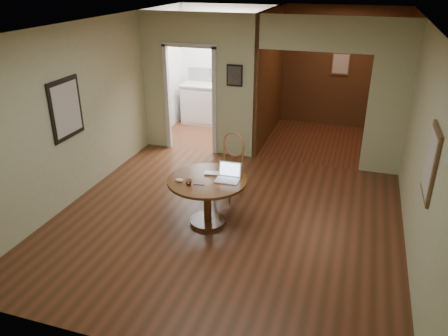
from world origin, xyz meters
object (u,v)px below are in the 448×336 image
(chair, at_px, (230,162))
(open_laptop, at_px, (228,175))
(dining_table, at_px, (207,191))
(closed_laptop, at_px, (215,175))

(chair, xyz_separation_m, open_laptop, (0.23, -0.82, 0.17))
(chair, relative_size, open_laptop, 3.23)
(dining_table, distance_m, chair, 0.93)
(dining_table, height_order, chair, chair)
(dining_table, bearing_deg, chair, 86.74)
(closed_laptop, bearing_deg, dining_table, -122.70)
(chair, bearing_deg, dining_table, -74.69)
(dining_table, relative_size, closed_laptop, 3.48)
(closed_laptop, bearing_deg, open_laptop, -19.57)
(chair, distance_m, closed_laptop, 0.79)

